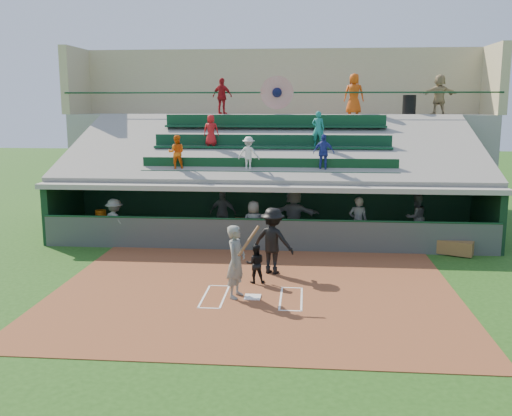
# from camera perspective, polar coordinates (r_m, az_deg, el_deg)

# --- Properties ---
(ground) EXTENTS (100.00, 100.00, 0.00)m
(ground) POSITION_cam_1_polar(r_m,az_deg,el_deg) (15.34, -0.35, -9.01)
(ground) COLOR #204914
(ground) RESTS_ON ground
(dirt_slab) EXTENTS (11.00, 9.00, 0.02)m
(dirt_slab) POSITION_cam_1_polar(r_m,az_deg,el_deg) (15.80, -0.17, -8.37)
(dirt_slab) COLOR brown
(dirt_slab) RESTS_ON ground
(home_plate) EXTENTS (0.43, 0.43, 0.03)m
(home_plate) POSITION_cam_1_polar(r_m,az_deg,el_deg) (15.32, -0.35, -8.88)
(home_plate) COLOR white
(home_plate) RESTS_ON dirt_slab
(batters_box_chalk) EXTENTS (2.65, 1.85, 0.01)m
(batters_box_chalk) POSITION_cam_1_polar(r_m,az_deg,el_deg) (15.33, -0.35, -8.93)
(batters_box_chalk) COLOR white
(batters_box_chalk) RESTS_ON dirt_slab
(dugout_floor) EXTENTS (16.00, 3.50, 0.04)m
(dugout_floor) POSITION_cam_1_polar(r_m,az_deg,el_deg) (21.79, 1.32, -3.08)
(dugout_floor) COLOR gray
(dugout_floor) RESTS_ON ground
(concourse_slab) EXTENTS (20.00, 3.00, 4.60)m
(concourse_slab) POSITION_cam_1_polar(r_m,az_deg,el_deg) (28.08, 2.23, 4.66)
(concourse_slab) COLOR gray
(concourse_slab) RESTS_ON ground
(grandstand) EXTENTS (20.40, 10.40, 7.80)m
(grandstand) POSITION_cam_1_polar(r_m,az_deg,el_deg) (25.12, 1.88, 3.90)
(grandstand) COLOR #494E49
(grandstand) RESTS_ON ground
(batter_at_plate) EXTENTS (0.95, 0.82, 1.95)m
(batter_at_plate) POSITION_cam_1_polar(r_m,az_deg,el_deg) (15.09, -1.99, -5.35)
(batter_at_plate) COLOR #61645E
(batter_at_plate) RESTS_ON dirt_slab
(catcher) EXTENTS (0.60, 0.50, 1.12)m
(catcher) POSITION_cam_1_polar(r_m,az_deg,el_deg) (16.39, -0.07, -5.59)
(catcher) COLOR black
(catcher) RESTS_ON dirt_slab
(home_umpire) EXTENTS (1.48, 1.15, 2.01)m
(home_umpire) POSITION_cam_1_polar(r_m,az_deg,el_deg) (17.21, 1.69, -3.28)
(home_umpire) COLOR black
(home_umpire) RESTS_ON dirt_slab
(dugout_bench) EXTENTS (14.50, 7.04, 0.47)m
(dugout_bench) POSITION_cam_1_polar(r_m,az_deg,el_deg) (22.98, 1.13, -1.72)
(dugout_bench) COLOR olive
(dugout_bench) RESTS_ON dugout_floor
(white_table) EXTENTS (0.93, 0.83, 0.66)m
(white_table) POSITION_cam_1_polar(r_m,az_deg,el_deg) (22.60, -15.12, -2.04)
(white_table) COLOR white
(white_table) RESTS_ON dugout_floor
(water_cooler) EXTENTS (0.40, 0.40, 0.40)m
(water_cooler) POSITION_cam_1_polar(r_m,az_deg,el_deg) (22.51, -15.26, -0.71)
(water_cooler) COLOR orange
(water_cooler) RESTS_ON white_table
(dugout_player_a) EXTENTS (1.25, 1.01, 1.69)m
(dugout_player_a) POSITION_cam_1_polar(r_m,az_deg,el_deg) (21.21, -13.95, -1.37)
(dugout_player_a) COLOR #5C5E59
(dugout_player_a) RESTS_ON dugout_floor
(dugout_player_b) EXTENTS (1.09, 0.56, 1.78)m
(dugout_player_b) POSITION_cam_1_polar(r_m,az_deg,el_deg) (22.10, -3.32, -0.50)
(dugout_player_b) COLOR #5C5E59
(dugout_player_b) RESTS_ON dugout_floor
(dugout_player_c) EXTENTS (0.94, 0.74, 1.68)m
(dugout_player_c) POSITION_cam_1_polar(r_m,az_deg,el_deg) (20.25, -0.24, -1.62)
(dugout_player_c) COLOR #555752
(dugout_player_c) RESTS_ON dugout_floor
(dugout_player_d) EXTENTS (1.91, 0.81, 2.00)m
(dugout_player_d) POSITION_cam_1_polar(r_m,az_deg,el_deg) (21.14, 3.80, -0.70)
(dugout_player_d) COLOR #5C5E59
(dugout_player_d) RESTS_ON dugout_floor
(dugout_player_e) EXTENTS (0.71, 0.50, 1.82)m
(dugout_player_e) POSITION_cam_1_polar(r_m,az_deg,el_deg) (20.60, 10.15, -1.39)
(dugout_player_e) COLOR #535450
(dugout_player_e) RESTS_ON dugout_floor
(dugout_player_f) EXTENTS (1.01, 0.90, 1.71)m
(dugout_player_f) POSITION_cam_1_polar(r_m,az_deg,el_deg) (22.22, 15.72, -0.90)
(dugout_player_f) COLOR #60635D
(dugout_player_f) RESTS_ON dugout_floor
(trash_bin) EXTENTS (0.60, 0.60, 0.89)m
(trash_bin) POSITION_cam_1_polar(r_m,az_deg,el_deg) (27.29, 15.07, 9.93)
(trash_bin) COLOR black
(trash_bin) RESTS_ON concourse_slab
(concourse_staff_a) EXTENTS (1.05, 0.71, 1.66)m
(concourse_staff_a) POSITION_cam_1_polar(r_m,az_deg,el_deg) (26.70, -3.40, 11.08)
(concourse_staff_a) COLOR #A71318
(concourse_staff_a) RESTS_ON concourse_slab
(concourse_staff_b) EXTENTS (0.95, 0.67, 1.85)m
(concourse_staff_b) POSITION_cam_1_polar(r_m,az_deg,el_deg) (26.79, 9.77, 11.16)
(concourse_staff_b) COLOR #CD470C
(concourse_staff_b) RESTS_ON concourse_slab
(concourse_staff_c) EXTENTS (1.75, 0.72, 1.84)m
(concourse_staff_c) POSITION_cam_1_polar(r_m,az_deg,el_deg) (28.14, 17.84, 10.75)
(concourse_staff_c) COLOR tan
(concourse_staff_c) RESTS_ON concourse_slab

